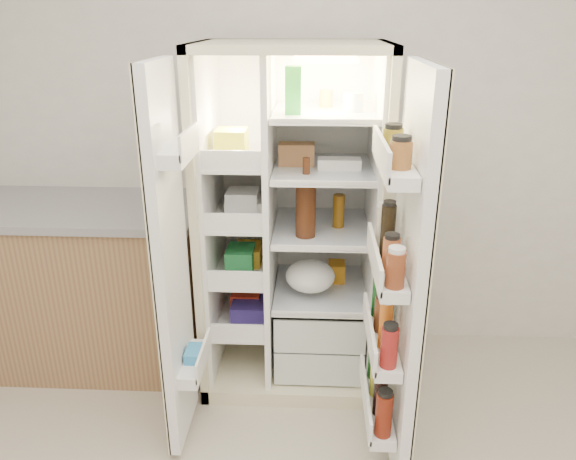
{
  "coord_description": "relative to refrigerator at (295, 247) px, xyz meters",
  "views": [
    {
      "loc": [
        -0.01,
        -1.06,
        1.91
      ],
      "look_at": [
        -0.12,
        1.25,
        1.0
      ],
      "focal_mm": 34.0,
      "sensor_mm": 36.0,
      "label": 1
    }
  ],
  "objects": [
    {
      "name": "wall_back",
      "position": [
        0.1,
        0.35,
        0.61
      ],
      "size": [
        4.0,
        0.02,
        2.7
      ],
      "primitive_type": "cube",
      "color": "silver",
      "rests_on": "floor"
    },
    {
      "name": "refrigerator",
      "position": [
        0.0,
        0.0,
        0.0
      ],
      "size": [
        0.92,
        0.7,
        1.8
      ],
      "color": "beige",
      "rests_on": "floor"
    },
    {
      "name": "kitchen_counter",
      "position": [
        -1.17,
        0.02,
        -0.26
      ],
      "size": [
        1.32,
        0.7,
        0.96
      ],
      "color": "olive",
      "rests_on": "floor"
    },
    {
      "name": "fridge_door",
      "position": [
        0.47,
        -0.69,
        0.13
      ],
      "size": [
        0.17,
        0.58,
        1.72
      ],
      "color": "white",
      "rests_on": "floor"
    },
    {
      "name": "freezer_door",
      "position": [
        -0.51,
        -0.6,
        0.15
      ],
      "size": [
        0.15,
        0.4,
        1.72
      ],
      "color": "white",
      "rests_on": "floor"
    }
  ]
}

